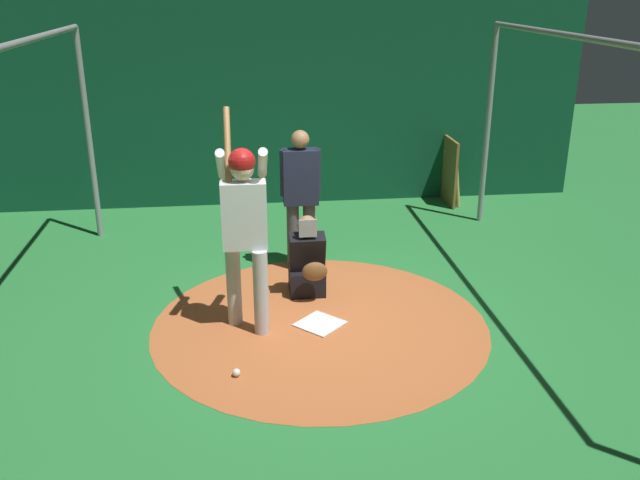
# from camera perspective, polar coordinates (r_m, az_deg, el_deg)

# --- Properties ---
(ground_plane) EXTENTS (25.34, 25.34, 0.00)m
(ground_plane) POSITION_cam_1_polar(r_m,az_deg,el_deg) (7.13, 0.00, -7.14)
(ground_plane) COLOR #287A38
(dirt_circle) EXTENTS (3.50, 3.50, 0.01)m
(dirt_circle) POSITION_cam_1_polar(r_m,az_deg,el_deg) (7.13, 0.00, -7.12)
(dirt_circle) COLOR #B76033
(dirt_circle) RESTS_ON ground
(home_plate) EXTENTS (0.59, 0.59, 0.01)m
(home_plate) POSITION_cam_1_polar(r_m,az_deg,el_deg) (7.13, 0.00, -7.06)
(home_plate) COLOR white
(home_plate) RESTS_ON dirt_circle
(batter) EXTENTS (0.68, 0.49, 2.22)m
(batter) POSITION_cam_1_polar(r_m,az_deg,el_deg) (6.65, -6.42, 1.60)
(batter) COLOR #BCBCC0
(batter) RESTS_ON ground
(catcher) EXTENTS (0.58, 0.40, 0.95)m
(catcher) POSITION_cam_1_polar(r_m,az_deg,el_deg) (7.66, -1.06, -2.02)
(catcher) COLOR black
(catcher) RESTS_ON ground
(umpire) EXTENTS (0.22, 0.49, 1.74)m
(umpire) POSITION_cam_1_polar(r_m,az_deg,el_deg) (8.17, -1.64, 4.01)
(umpire) COLOR #4C4C51
(umpire) RESTS_ON ground
(back_wall) EXTENTS (0.22, 9.34, 3.67)m
(back_wall) POSITION_cam_1_polar(r_m,az_deg,el_deg) (10.71, -2.78, 12.83)
(back_wall) COLOR #0F472D
(back_wall) RESTS_ON ground
(cage_frame) EXTENTS (6.10, 5.62, 2.86)m
(cage_frame) POSITION_cam_1_polar(r_m,az_deg,el_deg) (6.43, 0.00, 9.17)
(cage_frame) COLOR gray
(cage_frame) RESTS_ON ground
(bat_rack) EXTENTS (1.06, 0.20, 1.05)m
(bat_rack) POSITION_cam_1_polar(r_m,az_deg,el_deg) (11.22, 10.69, 5.78)
(bat_rack) COLOR olive
(bat_rack) RESTS_ON ground
(baseball_0) EXTENTS (0.07, 0.07, 0.07)m
(baseball_0) POSITION_cam_1_polar(r_m,az_deg,el_deg) (6.29, -7.06, -11.02)
(baseball_0) COLOR white
(baseball_0) RESTS_ON dirt_circle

